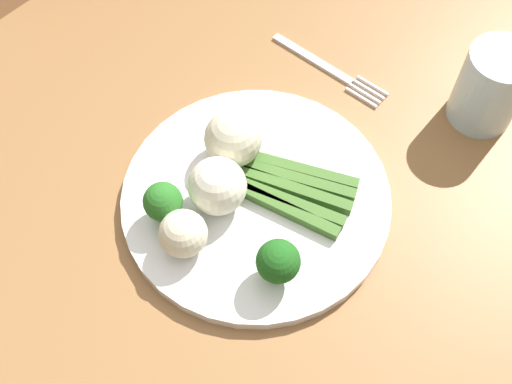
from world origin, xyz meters
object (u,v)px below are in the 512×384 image
object	(u,v)px
chair	(114,4)
fork	(329,69)
broccoli_back_right	(278,262)
cauliflower_near_fork	(233,139)
dining_table	(253,234)
plate	(256,198)
cauliflower_right	(184,234)
water_glass	(491,87)
asparagus_bundle	(291,189)
cauliflower_front	(217,186)
broccoli_left	(163,202)

from	to	relation	value
chair	fork	xyz separation A→B (m)	(0.05, 0.51, 0.24)
broccoli_back_right	cauliflower_near_fork	xyz separation A→B (m)	(-0.08, -0.13, 0.00)
dining_table	plate	xyz separation A→B (m)	(0.01, 0.01, 0.12)
cauliflower_near_fork	cauliflower_right	world-z (taller)	cauliflower_near_fork
plate	cauliflower_near_fork	world-z (taller)	cauliflower_near_fork
water_glass	plate	bearing A→B (deg)	-24.37
chair	dining_table	bearing A→B (deg)	68.32
chair	cauliflower_near_fork	world-z (taller)	chair
chair	water_glass	xyz separation A→B (m)	(-0.01, 0.69, 0.28)
asparagus_bundle	cauliflower_front	xyz separation A→B (m)	(0.06, -0.05, 0.02)
asparagus_bundle	water_glass	world-z (taller)	water_glass
broccoli_left	cauliflower_front	size ratio (longest dim) A/B	0.82
fork	water_glass	size ratio (longest dim) A/B	1.72
broccoli_left	water_glass	distance (m)	0.38
plate	cauliflower_near_fork	size ratio (longest dim) A/B	4.60
dining_table	chair	world-z (taller)	chair
broccoli_left	cauliflower_right	world-z (taller)	same
cauliflower_right	cauliflower_front	bearing A→B (deg)	-170.44
dining_table	cauliflower_right	xyz separation A→B (m)	(0.10, 0.00, 0.15)
broccoli_back_right	water_glass	distance (m)	0.32
cauliflower_near_fork	water_glass	xyz separation A→B (m)	(-0.24, 0.17, 0.00)
plate	cauliflower_near_fork	bearing A→B (deg)	-113.37
cauliflower_near_fork	fork	xyz separation A→B (m)	(-0.18, -0.00, -0.04)
broccoli_back_right	cauliflower_right	size ratio (longest dim) A/B	1.08
plate	dining_table	bearing A→B (deg)	-127.07
cauliflower_near_fork	cauliflower_front	xyz separation A→B (m)	(0.05, 0.03, -0.00)
asparagus_bundle	plate	bearing A→B (deg)	-153.09
broccoli_back_right	broccoli_left	distance (m)	0.13
cauliflower_near_fork	cauliflower_right	distance (m)	0.12
cauliflower_right	asparagus_bundle	bearing A→B (deg)	161.45
broccoli_back_right	cauliflower_right	bearing A→B (deg)	-68.27
asparagus_bundle	cauliflower_near_fork	world-z (taller)	cauliflower_near_fork
cauliflower_right	broccoli_back_right	bearing A→B (deg)	111.73
chair	cauliflower_near_fork	size ratio (longest dim) A/B	13.97
broccoli_back_right	water_glass	xyz separation A→B (m)	(-0.32, 0.04, 0.00)
dining_table	broccoli_back_right	size ratio (longest dim) A/B	22.39
cauliflower_front	water_glass	bearing A→B (deg)	154.06
broccoli_back_right	broccoli_left	size ratio (longest dim) A/B	1.07
chair	cauliflower_front	world-z (taller)	chair
fork	cauliflower_near_fork	bearing A→B (deg)	-89.79
broccoli_left	cauliflower_right	bearing A→B (deg)	74.51
plate	fork	distance (m)	0.21
broccoli_left	plate	bearing A→B (deg)	146.43
broccoli_left	cauliflower_front	bearing A→B (deg)	149.01
asparagus_bundle	water_glass	size ratio (longest dim) A/B	1.49
asparagus_bundle	broccoli_back_right	distance (m)	0.10
plate	fork	xyz separation A→B (m)	(-0.20, -0.06, -0.01)
dining_table	broccoli_left	xyz separation A→B (m)	(0.09, -0.04, 0.16)
chair	asparagus_bundle	world-z (taller)	chair
dining_table	cauliflower_right	distance (m)	0.19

